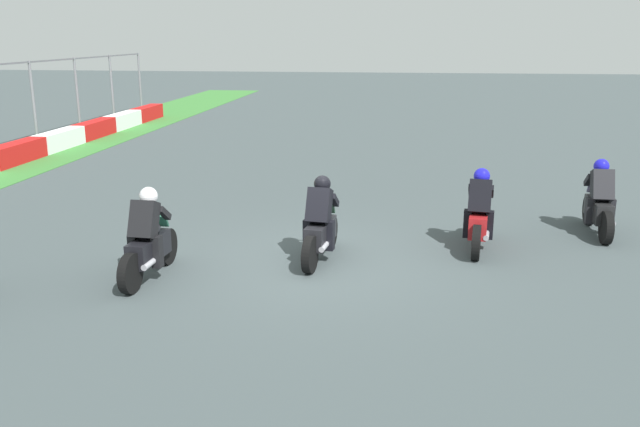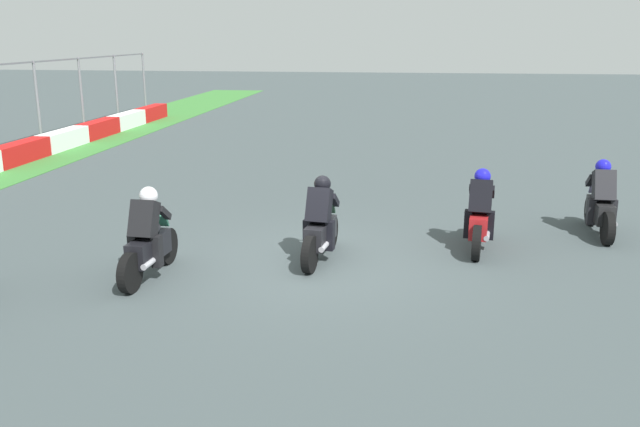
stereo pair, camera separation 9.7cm
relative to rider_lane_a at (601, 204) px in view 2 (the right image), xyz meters
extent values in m
plane|color=#404A4C|center=(-2.51, 5.31, -0.62)|extent=(120.00, 120.00, 0.00)
cube|color=red|center=(5.63, 15.85, -0.30)|extent=(2.66, 0.60, 0.64)
cube|color=white|center=(8.34, 15.85, -0.30)|extent=(2.66, 0.60, 0.64)
cube|color=red|center=(11.06, 15.85, -0.30)|extent=(2.66, 0.60, 0.64)
cube|color=white|center=(13.77, 15.85, -0.30)|extent=(2.66, 0.60, 0.64)
cube|color=red|center=(16.48, 15.85, -0.30)|extent=(2.66, 0.60, 0.64)
cylinder|color=slate|center=(8.99, 17.05, 0.87)|extent=(0.10, 0.10, 2.99)
cylinder|color=slate|center=(12.28, 17.05, 0.87)|extent=(0.10, 0.10, 2.99)
cylinder|color=slate|center=(15.57, 17.05, 0.87)|extent=(0.10, 0.10, 2.99)
cylinder|color=slate|center=(18.85, 17.05, 0.87)|extent=(0.10, 0.10, 2.99)
cylinder|color=black|center=(0.70, -0.01, -0.30)|extent=(0.64, 0.15, 0.64)
cylinder|color=black|center=(-0.70, 0.02, -0.30)|extent=(0.64, 0.15, 0.64)
cube|color=black|center=(0.00, 0.00, -0.12)|extent=(1.11, 0.34, 0.40)
ellipsoid|color=black|center=(0.10, 0.00, 0.18)|extent=(0.49, 0.31, 0.24)
cube|color=red|center=(-0.51, 0.01, -0.10)|extent=(0.06, 0.16, 0.08)
cylinder|color=#A5A5AD|center=(-0.35, -0.15, -0.25)|extent=(0.42, 0.11, 0.10)
cube|color=black|center=(-0.10, 0.00, 0.40)|extent=(0.49, 0.41, 0.66)
sphere|color=#1B19CB|center=(0.12, 0.00, 0.74)|extent=(0.31, 0.31, 0.30)
cube|color=slate|center=(0.50, -0.01, 0.22)|extent=(0.16, 0.26, 0.23)
cube|color=black|center=(-0.11, 0.20, -0.12)|extent=(0.18, 0.14, 0.52)
cube|color=black|center=(-0.12, -0.20, -0.12)|extent=(0.18, 0.14, 0.52)
cube|color=black|center=(0.29, 0.18, 0.42)|extent=(0.39, 0.11, 0.31)
cube|color=black|center=(0.28, -0.18, 0.42)|extent=(0.39, 0.11, 0.31)
cylinder|color=black|center=(-0.58, 2.37, -0.30)|extent=(0.65, 0.23, 0.64)
cylinder|color=black|center=(-1.96, 2.57, -0.30)|extent=(0.65, 0.23, 0.64)
cube|color=#A81B1E|center=(-1.27, 2.47, -0.12)|extent=(1.13, 0.47, 0.40)
ellipsoid|color=#A81B1E|center=(-1.17, 2.46, 0.18)|extent=(0.52, 0.36, 0.24)
cube|color=red|center=(-1.78, 2.54, -0.10)|extent=(0.08, 0.17, 0.08)
cylinder|color=#A5A5AD|center=(-1.64, 2.36, -0.25)|extent=(0.43, 0.16, 0.10)
cube|color=black|center=(-1.37, 2.48, 0.40)|extent=(0.54, 0.46, 0.66)
sphere|color=#1B19CB|center=(-1.15, 2.45, 0.74)|extent=(0.34, 0.34, 0.30)
cube|color=slate|center=(-0.78, 2.40, 0.22)|extent=(0.19, 0.28, 0.23)
cube|color=black|center=(-1.36, 2.68, -0.12)|extent=(0.20, 0.16, 0.52)
cube|color=black|center=(-1.42, 2.29, -0.12)|extent=(0.20, 0.16, 0.52)
cube|color=black|center=(-0.97, 2.61, 0.42)|extent=(0.40, 0.15, 0.31)
cube|color=black|center=(-1.02, 2.25, 0.42)|extent=(0.40, 0.15, 0.31)
cylinder|color=black|center=(-1.62, 5.22, -0.30)|extent=(0.65, 0.22, 0.64)
cylinder|color=black|center=(-3.01, 5.40, -0.30)|extent=(0.65, 0.22, 0.64)
cube|color=black|center=(-2.31, 5.31, -0.12)|extent=(1.13, 0.46, 0.40)
ellipsoid|color=black|center=(-2.21, 5.30, 0.18)|extent=(0.51, 0.36, 0.24)
cube|color=red|center=(-2.82, 5.38, -0.10)|extent=(0.08, 0.17, 0.08)
cylinder|color=#A5A5AD|center=(-2.68, 5.20, -0.25)|extent=(0.43, 0.15, 0.10)
cube|color=black|center=(-2.41, 5.32, 0.40)|extent=(0.53, 0.46, 0.66)
sphere|color=black|center=(-2.19, 5.30, 0.74)|extent=(0.34, 0.34, 0.30)
cube|color=#3E6A4E|center=(-1.82, 5.25, 0.22)|extent=(0.19, 0.28, 0.23)
cube|color=black|center=(-2.41, 5.53, -0.12)|extent=(0.20, 0.16, 0.52)
cube|color=black|center=(-2.46, 5.13, -0.12)|extent=(0.20, 0.16, 0.52)
cube|color=black|center=(-2.01, 5.45, 0.42)|extent=(0.39, 0.15, 0.31)
cube|color=black|center=(-2.06, 5.10, 0.42)|extent=(0.39, 0.15, 0.31)
cylinder|color=black|center=(-2.88, 7.95, -0.30)|extent=(0.65, 0.18, 0.64)
cylinder|color=black|center=(-4.28, 8.03, -0.30)|extent=(0.65, 0.18, 0.64)
cube|color=black|center=(-3.58, 7.99, -0.12)|extent=(1.12, 0.38, 0.40)
ellipsoid|color=black|center=(-3.48, 7.98, 0.18)|extent=(0.50, 0.33, 0.24)
cube|color=red|center=(-4.09, 8.02, -0.10)|extent=(0.07, 0.16, 0.08)
cylinder|color=#A5A5AD|center=(-3.94, 7.85, -0.25)|extent=(0.43, 0.12, 0.10)
cube|color=black|center=(-3.68, 7.99, 0.40)|extent=(0.51, 0.43, 0.66)
sphere|color=silver|center=(-3.46, 7.98, 0.74)|extent=(0.32, 0.32, 0.30)
cube|color=#3A8A6B|center=(-3.08, 7.96, 0.22)|extent=(0.17, 0.27, 0.23)
cube|color=black|center=(-3.69, 8.19, -0.12)|extent=(0.19, 0.15, 0.52)
cube|color=black|center=(-3.71, 7.79, -0.12)|extent=(0.19, 0.15, 0.52)
cube|color=black|center=(-3.29, 8.15, 0.42)|extent=(0.39, 0.12, 0.31)
cube|color=black|center=(-3.31, 7.79, 0.42)|extent=(0.39, 0.12, 0.31)
camera|label=1|loc=(-13.65, 3.86, 3.29)|focal=37.88mm
camera|label=2|loc=(-13.64, 3.77, 3.29)|focal=37.88mm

